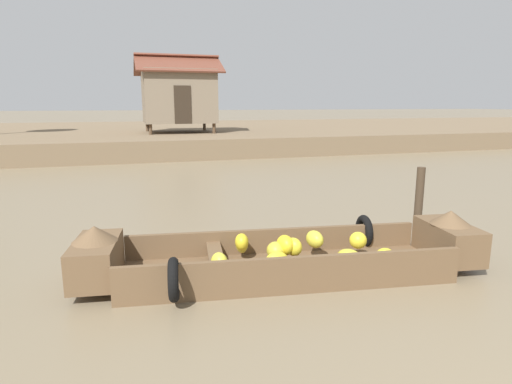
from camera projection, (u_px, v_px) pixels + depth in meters
name	position (u px, v px, depth m)	size (l,w,h in m)	color
ground_plane	(249.00, 198.00, 10.68)	(300.00, 300.00, 0.00)	#7A6B51
riverbank_strip	(172.00, 134.00, 26.80)	(160.00, 20.00, 0.86)	#756047
banana_boat	(285.00, 256.00, 5.84)	(5.53, 1.87, 0.81)	brown
stilt_house_right	(178.00, 95.00, 21.73)	(4.18, 3.53, 3.87)	#4C3826
mooring_post	(419.00, 203.00, 7.42)	(0.14, 0.14, 1.25)	#423323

